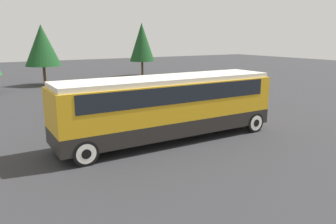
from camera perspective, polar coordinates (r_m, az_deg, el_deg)
ground_plane at (r=16.12m, az=0.00°, el=-4.83°), size 120.00×120.00×0.00m
tour_bus at (r=15.70m, az=0.30°, el=1.72°), size 10.90×2.68×3.10m
parked_car_near at (r=22.67m, az=-13.33°, el=1.83°), size 4.21×1.87×1.40m
parked_car_mid at (r=24.28m, az=2.78°, el=2.93°), size 4.07×1.90×1.41m
tree_left at (r=42.84m, az=-4.57°, el=12.01°), size 3.19×3.19×6.68m
tree_center at (r=36.44m, az=-21.08°, el=10.77°), size 3.59×3.59×6.18m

